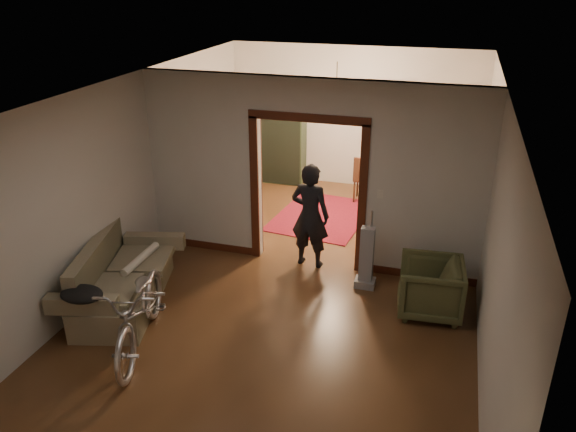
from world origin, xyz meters
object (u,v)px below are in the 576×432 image
at_px(locker, 284,141).
at_px(person, 310,216).
at_px(desk, 406,184).
at_px(armchair, 430,288).
at_px(sofa, 123,274).
at_px(bicycle, 140,310).

bearing_deg(locker, person, -67.95).
distance_m(person, desk, 3.13).
bearing_deg(locker, armchair, -53.20).
height_order(sofa, person, person).
relative_size(bicycle, locker, 1.08).
bearing_deg(desk, bicycle, -114.85).
bearing_deg(bicycle, armchair, 12.33).
bearing_deg(bicycle, person, 45.62).
bearing_deg(locker, bicycle, -90.51).
relative_size(sofa, armchair, 2.37).
relative_size(armchair, desk, 0.79).
bearing_deg(person, desk, -105.47).
height_order(person, desk, person).
distance_m(bicycle, armchair, 3.63).
xyz_separation_m(sofa, locker, (0.66, 5.13, 0.43)).
bearing_deg(bicycle, sofa, 117.48).
height_order(sofa, armchair, sofa).
xyz_separation_m(armchair, desk, (-0.69, 3.71, 0.01)).
distance_m(sofa, person, 2.76).
bearing_deg(sofa, armchair, -1.41).
xyz_separation_m(sofa, bicycle, (0.71, -0.76, 0.05)).
distance_m(armchair, desk, 3.77).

